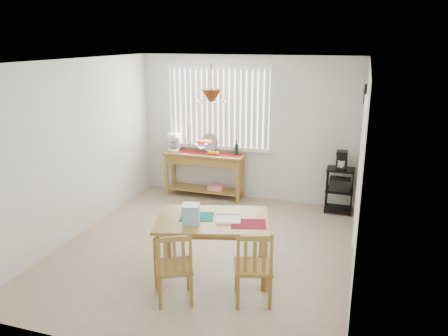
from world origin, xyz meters
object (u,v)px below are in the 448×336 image
(wire_cart, at_px, (340,186))
(chair_right, at_px, (253,267))
(dining_table, at_px, (213,225))
(chair_left, at_px, (174,267))
(sideboard, at_px, (205,164))
(cart_items, at_px, (342,160))

(wire_cart, height_order, chair_right, chair_right)
(dining_table, bearing_deg, chair_left, -104.82)
(wire_cart, xyz_separation_m, dining_table, (-1.39, -2.58, 0.19))
(sideboard, relative_size, cart_items, 4.71)
(sideboard, height_order, chair_left, chair_left)
(chair_right, bearing_deg, wire_cart, 76.42)
(wire_cart, bearing_deg, chair_right, -103.58)
(chair_right, bearing_deg, dining_table, 142.68)
(wire_cart, distance_m, chair_left, 3.68)
(dining_table, height_order, chair_left, chair_left)
(cart_items, bearing_deg, dining_table, -118.27)
(sideboard, distance_m, chair_left, 3.45)
(cart_items, relative_size, chair_left, 0.36)
(wire_cart, distance_m, chair_right, 3.16)
(chair_right, bearing_deg, chair_left, -163.70)
(dining_table, bearing_deg, chair_right, -37.32)
(chair_left, bearing_deg, sideboard, 104.45)
(chair_left, bearing_deg, cart_items, 64.50)
(sideboard, height_order, chair_right, chair_right)
(chair_left, bearing_deg, chair_right, 16.30)
(sideboard, xyz_separation_m, cart_items, (2.45, -0.01, 0.28))
(cart_items, height_order, chair_right, cart_items)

